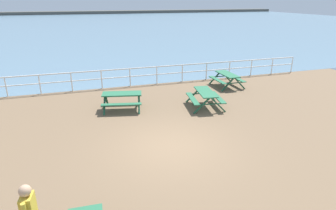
{
  "coord_description": "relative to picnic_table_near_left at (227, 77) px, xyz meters",
  "views": [
    {
      "loc": [
        -2.78,
        -8.53,
        4.9
      ],
      "look_at": [
        0.52,
        1.93,
        0.8
      ],
      "focal_mm": 30.59,
      "sensor_mm": 36.0,
      "label": 1
    }
  ],
  "objects": [
    {
      "name": "distant_shoreline",
      "position": [
        -5.42,
        89.82,
        -0.58
      ],
      "size": [
        142.0,
        6.0,
        1.8
      ],
      "primitive_type": "cube",
      "color": "#4C4C47",
      "rests_on": "ground"
    },
    {
      "name": "picnic_table_mid_centre",
      "position": [
        -2.63,
        -2.71,
        0.0
      ],
      "size": [
        1.76,
        2.0,
        0.8
      ],
      "rotation": [
        0.0,
        0.0,
        1.42
      ],
      "color": "#286B47",
      "rests_on": "ground"
    },
    {
      "name": "picnic_table_near_left",
      "position": [
        0.0,
        0.0,
        0.0
      ],
      "size": [
        1.56,
        1.82,
        0.8
      ],
      "rotation": [
        0.0,
        0.0,
        1.58
      ],
      "color": "#286B47",
      "rests_on": "ground"
    },
    {
      "name": "ground_plane",
      "position": [
        -5.42,
        -5.93,
        -0.68
      ],
      "size": [
        30.0,
        24.0,
        0.2
      ],
      "primitive_type": "cube",
      "color": "brown"
    },
    {
      "name": "picnic_table_near_right",
      "position": [
        -6.45,
        -1.78,
        0.0
      ],
      "size": [
        2.08,
        1.86,
        0.8
      ],
      "rotation": [
        0.0,
        0.0,
        -0.22
      ],
      "color": "#286B47",
      "rests_on": "ground"
    },
    {
      "name": "seaward_railing",
      "position": [
        -5.42,
        1.82,
        0.15
      ],
      "size": [
        23.07,
        0.07,
        1.08
      ],
      "color": "white",
      "rests_on": "ground"
    },
    {
      "name": "sea_band",
      "position": [
        -5.42,
        46.82,
        -0.58
      ],
      "size": [
        142.0,
        90.0,
        0.01
      ],
      "primitive_type": "cube",
      "color": "slate",
      "rests_on": "ground"
    }
  ]
}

